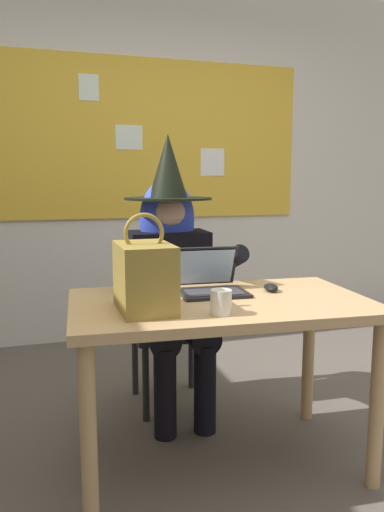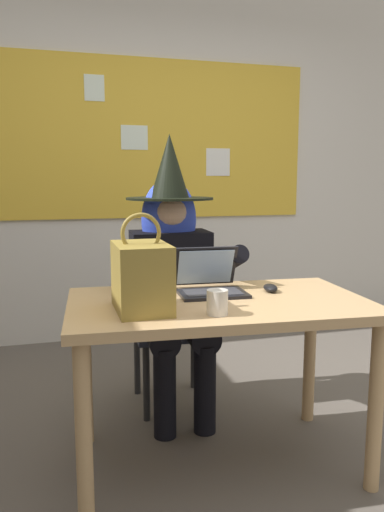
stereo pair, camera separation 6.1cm
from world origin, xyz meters
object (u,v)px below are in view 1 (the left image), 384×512
desk_main (221,323)px  coffee_mug (221,302)px  chair_at_desk (167,312)px  handbag (145,276)px  computer_mouse (271,287)px  person_costumed (171,264)px  laptop (211,282)px

desk_main → coffee_mug: (-0.08, -0.22, 0.15)m
chair_at_desk → handbag: handbag is taller
computer_mouse → chair_at_desk: bearing=127.2°
chair_at_desk → handbag: size_ratio=2.38×
person_costumed → handbag: (-0.28, -0.68, 0.08)m
desk_main → handbag: 0.42m
laptop → handbag: bearing=-144.1°
handbag → chair_at_desk: bearing=70.2°
person_costumed → handbag: bearing=-19.8°
laptop → computer_mouse: size_ratio=2.98×
desk_main → computer_mouse: (0.27, 0.08, 0.12)m
handbag → laptop: bearing=32.3°
computer_mouse → handbag: size_ratio=0.28×
desk_main → computer_mouse: computer_mouse is taller
laptop → handbag: handbag is taller
chair_at_desk → coffee_mug: size_ratio=9.46×
desk_main → chair_at_desk: chair_at_desk is taller
desk_main → laptop: size_ratio=4.20×
laptop → handbag: (-0.35, -0.22, 0.09)m
desk_main → coffee_mug: coffee_mug is taller
laptop → handbag: size_ratio=0.82×
handbag → coffee_mug: (0.26, -0.14, -0.09)m
person_costumed → coffee_mug: (-0.02, -0.82, -0.01)m
person_costumed → handbag: 0.74m
desk_main → handbag: (-0.34, -0.08, 0.23)m
laptop → handbag: 0.42m
person_costumed → coffee_mug: size_ratio=15.60×
chair_at_desk → handbag: 0.93m
chair_at_desk → computer_mouse: chair_at_desk is taller
computer_mouse → coffee_mug: bearing=-129.4°
desk_main → person_costumed: person_costumed is taller
computer_mouse → coffee_mug: size_ratio=1.09×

